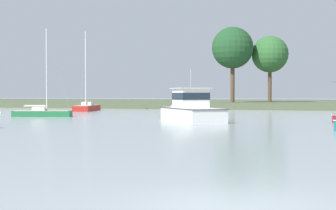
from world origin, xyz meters
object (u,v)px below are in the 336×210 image
at_px(cruiser_white, 188,114).
at_px(mooring_buoy_white, 0,113).
at_px(sailboat_red, 87,109).
at_px(sailboat_green, 42,115).

height_order(cruiser_white, mooring_buoy_white, cruiser_white).
xyz_separation_m(sailboat_red, sailboat_green, (4.01, -18.86, -0.03)).
bearing_deg(cruiser_white, mooring_buoy_white, 161.37).
bearing_deg(mooring_buoy_white, cruiser_white, -18.63).
height_order(cruiser_white, sailboat_green, sailboat_green).
relative_size(sailboat_red, mooring_buoy_white, 26.64).
xyz_separation_m(cruiser_white, sailboat_green, (-17.35, 3.39, -0.45)).
distance_m(sailboat_red, mooring_buoy_white, 14.29).
height_order(sailboat_green, mooring_buoy_white, sailboat_green).
bearing_deg(mooring_buoy_white, sailboat_green, -30.86).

